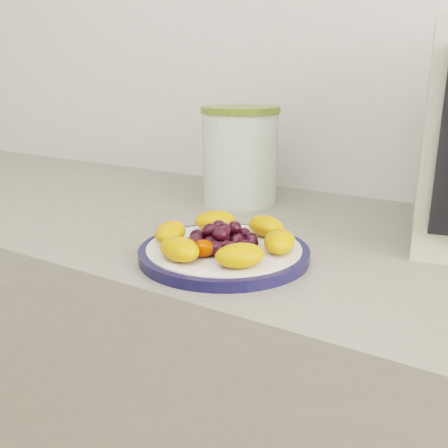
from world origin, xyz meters
The scene contains 5 objects.
plate_rim centered at (-0.11, 1.04, 0.91)m, with size 0.24×0.24×0.01m, color #101137.
plate_face centered at (-0.11, 1.04, 0.91)m, with size 0.22×0.22×0.02m, color white.
canister centered at (-0.26, 1.33, 0.99)m, with size 0.15×0.15×0.18m, color #3B621B.
canister_lid centered at (-0.26, 1.33, 1.08)m, with size 0.15×0.15×0.01m, color olive.
fruit_plate centered at (-0.11, 1.04, 0.93)m, with size 0.21×0.21×0.03m.
Camera 1 is at (0.23, 0.48, 1.15)m, focal length 40.00 mm.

